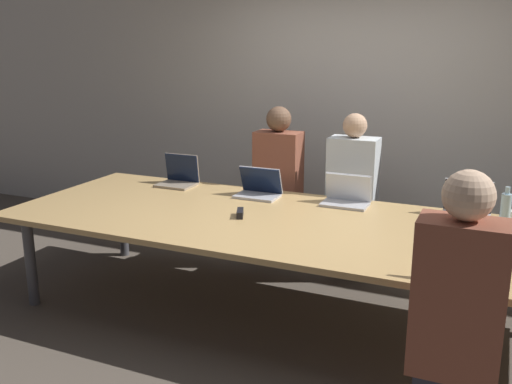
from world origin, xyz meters
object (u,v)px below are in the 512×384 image
at_px(person_near_right, 456,324).
at_px(person_far_center, 352,199).
at_px(laptop_far_midleft, 259,188).
at_px(laptop_near_right, 464,266).
at_px(laptop_far_center, 347,196).
at_px(cup_far_right, 509,217).
at_px(person_far_midleft, 278,188).
at_px(stapler, 240,213).
at_px(laptop_far_right, 467,206).
at_px(laptop_far_left, 179,176).
at_px(bottle_far_right, 505,209).

bearing_deg(person_near_right, person_far_center, -63.33).
bearing_deg(laptop_far_midleft, laptop_near_right, -33.53).
bearing_deg(laptop_far_center, cup_far_right, -0.54).
relative_size(person_near_right, laptop_far_center, 3.99).
bearing_deg(cup_far_right, laptop_near_right, -100.35).
bearing_deg(person_far_midleft, stapler, -82.78).
relative_size(laptop_near_right, person_far_center, 0.24).
relative_size(laptop_far_right, laptop_far_midleft, 0.95).
relative_size(person_near_right, stapler, 9.13).
distance_m(person_far_center, person_far_midleft, 0.69).
distance_m(laptop_near_right, laptop_far_left, 2.69).
xyz_separation_m(cup_far_right, laptop_far_midleft, (-1.85, -0.04, 0.02)).
distance_m(person_far_midleft, stapler, 1.09).
xyz_separation_m(laptop_far_midleft, stapler, (0.10, -0.56, -0.04)).
distance_m(cup_far_right, person_far_center, 1.28).
height_order(laptop_far_right, laptop_far_left, laptop_far_left).
bearing_deg(bottle_far_right, laptop_far_right, 151.61).
xyz_separation_m(laptop_far_midleft, person_far_midleft, (-0.04, 0.52, -0.12)).
xyz_separation_m(laptop_near_right, laptop_far_left, (-2.43, 1.16, 0.01)).
xyz_separation_m(cup_far_right, stapler, (-1.75, -0.61, -0.02)).
relative_size(person_far_center, stapler, 8.95).
xyz_separation_m(laptop_far_left, laptop_far_midleft, (0.79, -0.08, -0.01)).
bearing_deg(bottle_far_right, laptop_near_right, -99.78).
bearing_deg(laptop_far_center, laptop_far_left, 179.17).
relative_size(laptop_near_right, person_near_right, 0.23).
bearing_deg(laptop_far_right, bottle_far_right, -28.39).
relative_size(laptop_far_center, laptop_far_left, 1.11).
bearing_deg(stapler, laptop_far_center, 22.64).
xyz_separation_m(laptop_near_right, person_far_midleft, (-1.68, 1.61, -0.12)).
relative_size(laptop_near_right, laptop_far_midleft, 0.94).
distance_m(cup_far_right, person_near_right, 1.59).
height_order(person_far_center, stapler, person_far_center).
height_order(laptop_far_right, person_far_midleft, person_far_midleft).
distance_m(laptop_far_center, laptop_far_left, 1.50).
bearing_deg(laptop_far_center, bottle_far_right, -4.81).
relative_size(bottle_far_right, person_far_center, 0.20).
height_order(laptop_near_right, laptop_far_left, laptop_far_left).
bearing_deg(person_near_right, bottle_far_right, -96.52).
distance_m(laptop_far_right, stapler, 1.61).
bearing_deg(laptop_far_left, cup_far_right, -0.70).
height_order(person_far_center, laptop_far_midleft, person_far_center).
bearing_deg(stapler, laptop_far_left, 121.64).
bearing_deg(bottle_far_right, laptop_far_center, 175.19).
bearing_deg(laptop_far_midleft, laptop_far_left, 174.54).
xyz_separation_m(laptop_near_right, person_far_center, (-1.00, 1.56, -0.14)).
height_order(laptop_far_center, laptop_far_left, laptop_far_left).
bearing_deg(stapler, laptop_far_midleft, 77.20).
distance_m(laptop_far_midleft, stapler, 0.57).
relative_size(bottle_far_right, person_near_right, 0.19).
bearing_deg(stapler, laptop_far_right, 1.39).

